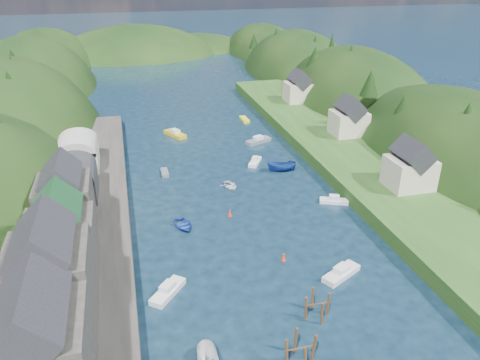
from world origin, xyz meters
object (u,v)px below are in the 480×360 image
object	(u,v)px
piling_cluster_far	(317,308)
channel_buoy_near	(284,257)
piling_cluster_near	(300,353)
channel_buoy_far	(230,213)

from	to	relation	value
piling_cluster_far	channel_buoy_near	bearing A→B (deg)	89.92
piling_cluster_near	piling_cluster_far	size ratio (longest dim) A/B	1.09
piling_cluster_far	channel_buoy_near	size ratio (longest dim) A/B	3.29
piling_cluster_near	piling_cluster_far	bearing A→B (deg)	53.99
piling_cluster_far	channel_buoy_near	world-z (taller)	piling_cluster_far
piling_cluster_far	channel_buoy_far	distance (m)	25.06
piling_cluster_near	channel_buoy_near	size ratio (longest dim) A/B	3.59
piling_cluster_far	channel_buoy_near	distance (m)	11.27
channel_buoy_near	piling_cluster_near	bearing A→B (deg)	-103.98
channel_buoy_near	channel_buoy_far	world-z (taller)	same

